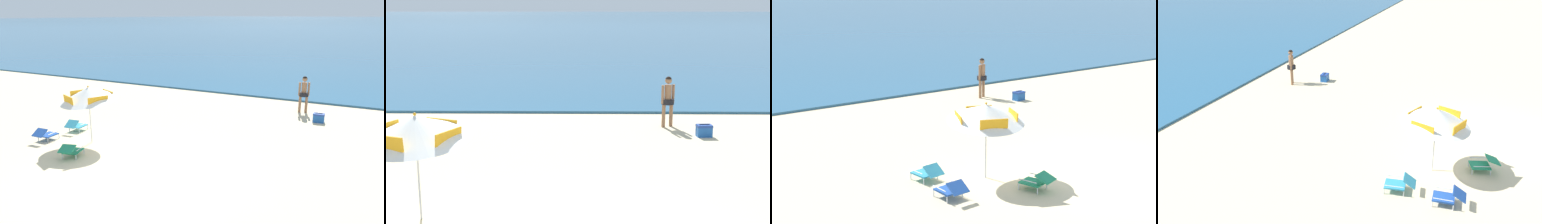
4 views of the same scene
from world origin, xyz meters
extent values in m
cube|color=#285B7F|center=(0.00, 412.08, 0.05)|extent=(800.00, 800.00, 0.10)
cylinder|color=silver|center=(-3.18, 1.65, 1.06)|extent=(0.04, 0.04, 2.12)
cone|color=white|center=(-3.18, 1.65, 1.87)|extent=(2.67, 2.70, 0.75)
cube|color=orange|center=(-2.89, 2.37, 1.76)|extent=(0.72, 0.34, 0.27)
cube|color=orange|center=(-3.48, 0.93, 1.76)|extent=(0.72, 0.34, 0.27)
cube|color=orange|center=(-2.47, 1.35, 1.76)|extent=(0.34, 0.72, 0.27)
sphere|color=orange|center=(-3.18, 1.65, 2.15)|extent=(0.06, 0.06, 0.06)
cylinder|color=#8C6042|center=(2.86, 9.78, 0.44)|extent=(0.13, 0.13, 0.88)
cylinder|color=#8C6042|center=(3.14, 9.91, 0.44)|extent=(0.13, 0.13, 0.88)
cylinder|color=black|center=(3.00, 9.85, 0.90)|extent=(0.44, 0.44, 0.18)
cylinder|color=#8C6042|center=(3.00, 9.85, 1.20)|extent=(0.24, 0.24, 0.63)
cylinder|color=#8C6042|center=(2.80, 9.75, 1.18)|extent=(0.10, 0.10, 0.66)
cylinder|color=#8C6042|center=(3.20, 9.94, 1.18)|extent=(0.10, 0.10, 0.66)
sphere|color=#8C6042|center=(3.00, 9.85, 1.67)|extent=(0.24, 0.24, 0.24)
sphere|color=black|center=(3.00, 9.85, 1.70)|extent=(0.22, 0.22, 0.22)
cube|color=#1E56A8|center=(4.00, 8.43, 0.16)|extent=(0.50, 0.37, 0.32)
cube|color=navy|center=(4.00, 8.43, 0.36)|extent=(0.51, 0.38, 0.08)
cylinder|color=black|center=(4.00, 8.43, 0.42)|extent=(0.34, 0.04, 0.02)
camera|label=1|loc=(6.37, -8.32, 4.70)|focal=34.49mm
camera|label=2|loc=(0.11, -7.78, 4.12)|focal=47.30mm
camera|label=3|loc=(-12.47, -10.16, 5.69)|focal=53.11mm
camera|label=4|loc=(-14.26, 0.45, 6.60)|focal=36.71mm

